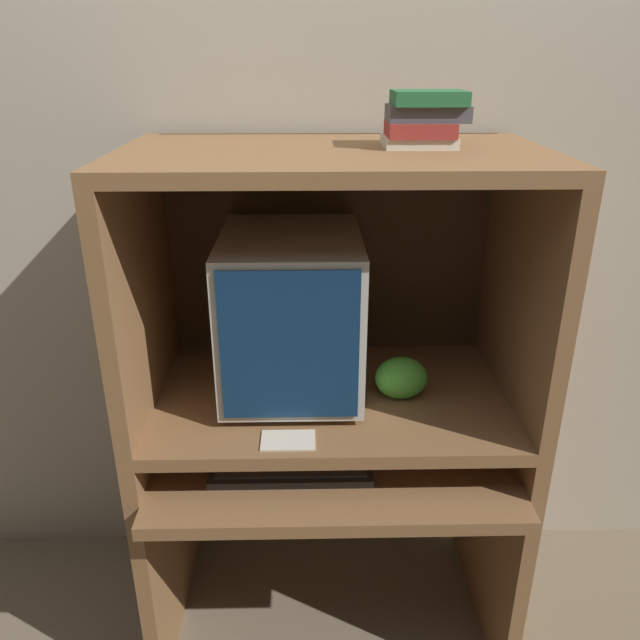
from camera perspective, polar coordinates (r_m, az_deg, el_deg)
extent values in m
cube|color=#B2A893|center=(1.93, 0.75, 11.66)|extent=(6.00, 0.06, 2.60)
cube|color=brown|center=(2.08, -13.59, -18.01)|extent=(0.04, 0.62, 0.68)
cube|color=brown|center=(2.11, 15.27, -17.49)|extent=(0.04, 0.62, 0.68)
cube|color=brown|center=(1.69, 1.28, -14.17)|extent=(0.95, 0.41, 0.04)
cube|color=brown|center=(1.84, -14.78, -8.40)|extent=(0.04, 0.62, 0.14)
cube|color=brown|center=(1.88, 16.58, -7.97)|extent=(0.04, 0.62, 0.14)
cube|color=brown|center=(1.76, 1.07, -7.10)|extent=(0.95, 0.62, 0.04)
cube|color=brown|center=(1.67, -16.17, 3.38)|extent=(0.04, 0.62, 0.66)
cube|color=brown|center=(1.71, 18.10, 3.60)|extent=(0.04, 0.62, 0.66)
cube|color=brown|center=(1.54, 1.26, 14.72)|extent=(0.95, 0.62, 0.04)
cube|color=#48321E|center=(1.90, 0.80, 6.67)|extent=(0.95, 0.01, 0.66)
cylinder|color=beige|center=(1.79, -2.50, -5.60)|extent=(0.21, 0.21, 0.02)
cube|color=beige|center=(1.69, -2.62, 0.92)|extent=(0.37, 0.46, 0.42)
cube|color=navy|center=(1.48, -2.80, -2.48)|extent=(0.33, 0.01, 0.38)
cube|color=#2D2D30|center=(1.68, -2.65, -13.32)|extent=(0.42, 0.16, 0.02)
cube|color=#474749|center=(1.67, -2.66, -12.96)|extent=(0.39, 0.12, 0.01)
ellipsoid|color=#B7B7B7|center=(1.70, 7.35, -12.76)|extent=(0.07, 0.05, 0.03)
ellipsoid|color=green|center=(1.72, 7.44, -5.26)|extent=(0.14, 0.11, 0.12)
cube|color=beige|center=(1.58, 9.01, 15.81)|extent=(0.17, 0.13, 0.03)
cube|color=maroon|center=(1.57, 9.11, 16.83)|extent=(0.16, 0.13, 0.03)
cube|color=#4C4C51|center=(1.57, 9.79, 18.13)|extent=(0.19, 0.11, 0.04)
cube|color=#236638|center=(1.56, 9.92, 19.38)|extent=(0.17, 0.13, 0.03)
cube|color=beige|center=(1.55, -2.93, -10.92)|extent=(0.13, 0.09, 0.00)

